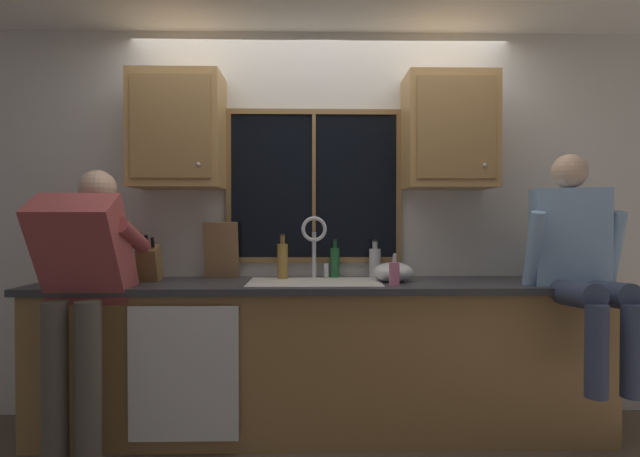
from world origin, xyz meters
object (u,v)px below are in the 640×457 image
at_px(person_standing, 83,281).
at_px(bottle_amber_small, 335,262).
at_px(knife_block, 150,264).
at_px(soap_dispenser, 394,273).
at_px(cutting_board, 221,250).
at_px(bottle_green_glass, 375,262).
at_px(mixing_bowl, 393,272).
at_px(bottle_tall_clear, 283,260).
at_px(person_sitting_on_counter, 578,255).

xyz_separation_m(person_standing, bottle_amber_small, (1.39, 0.56, 0.05)).
relative_size(knife_block, soap_dispenser, 1.71).
height_order(cutting_board, bottle_green_glass, cutting_board).
distance_m(person_standing, mixing_bowl, 1.77).
xyz_separation_m(cutting_board, bottle_tall_clear, (0.40, -0.04, -0.06)).
bearing_deg(bottle_amber_small, knife_block, -170.88).
xyz_separation_m(person_sitting_on_counter, knife_block, (-2.49, 0.32, -0.08)).
xyz_separation_m(person_sitting_on_counter, mixing_bowl, (-0.99, 0.29, -0.13)).
bearing_deg(knife_block, mixing_bowl, -1.02).
xyz_separation_m(mixing_bowl, bottle_tall_clear, (-0.69, 0.15, 0.06)).
bearing_deg(person_standing, cutting_board, 39.92).
bearing_deg(bottle_tall_clear, cutting_board, 174.52).
bearing_deg(bottle_green_glass, person_sitting_on_counter, -23.84).
distance_m(mixing_bowl, bottle_green_glass, 0.21).
height_order(person_standing, bottle_green_glass, person_standing).
relative_size(person_standing, person_sitting_on_counter, 1.26).
height_order(cutting_board, bottle_amber_small, cutting_board).
bearing_deg(cutting_board, knife_block, -158.04).
distance_m(person_sitting_on_counter, knife_block, 2.51).
bearing_deg(cutting_board, bottle_amber_small, 1.53).
distance_m(person_sitting_on_counter, bottle_green_glass, 1.18).
height_order(person_sitting_on_counter, cutting_board, person_sitting_on_counter).
xyz_separation_m(mixing_bowl, bottle_green_glass, (-0.09, 0.19, 0.05)).
distance_m(mixing_bowl, soap_dispenser, 0.20).
xyz_separation_m(cutting_board, bottle_amber_small, (0.74, 0.02, -0.08)).
height_order(soap_dispenser, bottle_amber_small, bottle_amber_small).
bearing_deg(bottle_tall_clear, mixing_bowl, -12.52).
distance_m(person_sitting_on_counter, soap_dispenser, 1.03).
bearing_deg(mixing_bowl, bottle_amber_small, 148.89).
bearing_deg(knife_block, bottle_green_glass, 6.49).
bearing_deg(person_standing, soap_dispenser, 4.94).
relative_size(knife_block, cutting_board, 0.87).
height_order(cutting_board, mixing_bowl, cutting_board).
xyz_separation_m(mixing_bowl, bottle_amber_small, (-0.35, 0.21, 0.05)).
xyz_separation_m(person_standing, knife_block, (0.24, 0.38, 0.06)).
relative_size(knife_block, bottle_green_glass, 1.29).
bearing_deg(person_sitting_on_counter, person_standing, -178.76).
bearing_deg(knife_block, person_sitting_on_counter, -7.24).
distance_m(mixing_bowl, bottle_tall_clear, 0.71).
distance_m(knife_block, bottle_tall_clear, 0.82).
bearing_deg(cutting_board, person_standing, -140.08).
height_order(knife_block, soap_dispenser, knife_block).
distance_m(person_standing, knife_block, 0.45).
xyz_separation_m(mixing_bowl, soap_dispenser, (-0.03, -0.20, 0.02)).
bearing_deg(cutting_board, person_sitting_on_counter, -13.02).
height_order(person_sitting_on_counter, knife_block, person_sitting_on_counter).
distance_m(mixing_bowl, bottle_amber_small, 0.41).
bearing_deg(bottle_green_glass, bottle_amber_small, 174.74).
xyz_separation_m(knife_block, soap_dispenser, (1.47, -0.23, -0.04)).
relative_size(knife_block, mixing_bowl, 1.30).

